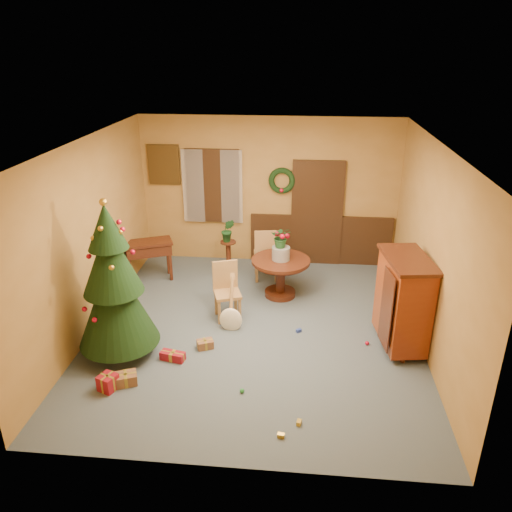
# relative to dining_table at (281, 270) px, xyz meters

# --- Properties ---
(room_envelope) EXTENTS (5.50, 5.50, 5.50)m
(room_envelope) POSITION_rel_dining_table_xyz_m (-0.12, 1.50, 0.63)
(room_envelope) COLOR #3C4E57
(room_envelope) RESTS_ON ground
(dining_table) EXTENTS (1.02, 1.02, 0.70)m
(dining_table) POSITION_rel_dining_table_xyz_m (0.00, 0.00, 0.00)
(dining_table) COLOR black
(dining_table) RESTS_ON floor
(urn) EXTENTS (0.31, 0.31, 0.23)m
(urn) POSITION_rel_dining_table_xyz_m (0.00, 0.00, 0.32)
(urn) COLOR slate
(urn) RESTS_ON dining_table
(centerpiece_plant) EXTENTS (0.34, 0.29, 0.37)m
(centerpiece_plant) POSITION_rel_dining_table_xyz_m (0.00, 0.00, 0.63)
(centerpiece_plant) COLOR #1E4C23
(centerpiece_plant) RESTS_ON urn
(chair_near) EXTENTS (0.51, 0.51, 0.94)m
(chair_near) POSITION_rel_dining_table_xyz_m (-0.83, -0.79, 0.01)
(chair_near) COLOR olive
(chair_near) RESTS_ON floor
(chair_far) EXTENTS (0.50, 0.50, 1.03)m
(chair_far) POSITION_rel_dining_table_xyz_m (-0.30, 0.61, 0.06)
(chair_far) COLOR olive
(chair_far) RESTS_ON floor
(guitar) EXTENTS (0.48, 0.61, 0.82)m
(guitar) POSITION_rel_dining_table_xyz_m (-0.71, -1.21, -0.07)
(guitar) COLOR white
(guitar) RESTS_ON floor
(plant_stand) EXTENTS (0.29, 0.29, 0.75)m
(plant_stand) POSITION_rel_dining_table_xyz_m (-1.01, 0.62, -0.02)
(plant_stand) COLOR black
(plant_stand) RESTS_ON floor
(stand_plant) EXTENTS (0.25, 0.21, 0.44)m
(stand_plant) POSITION_rel_dining_table_xyz_m (-1.01, 0.62, 0.48)
(stand_plant) COLOR #19471E
(stand_plant) RESTS_ON plant_stand
(christmas_tree) EXTENTS (1.13, 1.13, 2.33)m
(christmas_tree) POSITION_rel_dining_table_xyz_m (-2.19, -1.99, 0.62)
(christmas_tree) COLOR #382111
(christmas_tree) RESTS_ON floor
(writing_desk) EXTENTS (0.97, 0.74, 0.77)m
(writing_desk) POSITION_rel_dining_table_xyz_m (-2.48, 0.42, 0.09)
(writing_desk) COLOR black
(writing_desk) RESTS_ON floor
(sideboard) EXTENTS (0.73, 1.17, 1.41)m
(sideboard) POSITION_rel_dining_table_xyz_m (1.82, -1.39, 0.27)
(sideboard) COLOR #631E0B
(sideboard) RESTS_ON floor
(gift_a) EXTENTS (0.34, 0.30, 0.15)m
(gift_a) POSITION_rel_dining_table_xyz_m (-1.89, -2.68, -0.41)
(gift_a) COLOR brown
(gift_a) RESTS_ON floor
(gift_b) EXTENTS (0.28, 0.28, 0.22)m
(gift_b) POSITION_rel_dining_table_xyz_m (-2.08, -2.82, -0.38)
(gift_b) COLOR maroon
(gift_b) RESTS_ON floor
(gift_c) EXTENTS (0.28, 0.24, 0.13)m
(gift_c) POSITION_rel_dining_table_xyz_m (-1.01, -1.76, -0.43)
(gift_c) COLOR brown
(gift_c) RESTS_ON floor
(gift_d) EXTENTS (0.37, 0.22, 0.13)m
(gift_d) POSITION_rel_dining_table_xyz_m (-1.41, -2.09, -0.43)
(gift_d) COLOR maroon
(gift_d) RESTS_ON floor
(toy_a) EXTENTS (0.09, 0.09, 0.05)m
(toy_a) POSITION_rel_dining_table_xyz_m (0.35, -1.19, -0.46)
(toy_a) COLOR #233A9A
(toy_a) RESTS_ON floor
(toy_b) EXTENTS (0.06, 0.06, 0.06)m
(toy_b) POSITION_rel_dining_table_xyz_m (-0.35, -2.72, -0.46)
(toy_b) COLOR #248435
(toy_b) RESTS_ON floor
(toy_c) EXTENTS (0.07, 0.09, 0.05)m
(toy_c) POSITION_rel_dining_table_xyz_m (0.39, -3.22, -0.46)
(toy_c) COLOR #B59421
(toy_c) RESTS_ON floor
(toy_d) EXTENTS (0.06, 0.06, 0.06)m
(toy_d) POSITION_rel_dining_table_xyz_m (1.37, -1.45, -0.46)
(toy_d) COLOR red
(toy_d) RESTS_ON floor
(toy_e) EXTENTS (0.09, 0.06, 0.05)m
(toy_e) POSITION_rel_dining_table_xyz_m (0.19, -3.46, -0.46)
(toy_e) COLOR gold
(toy_e) RESTS_ON floor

